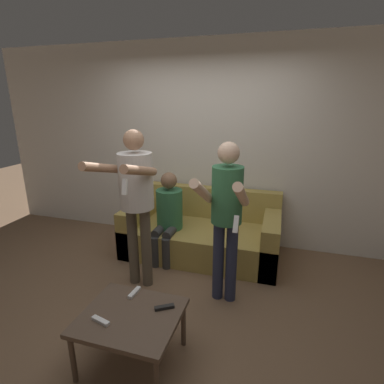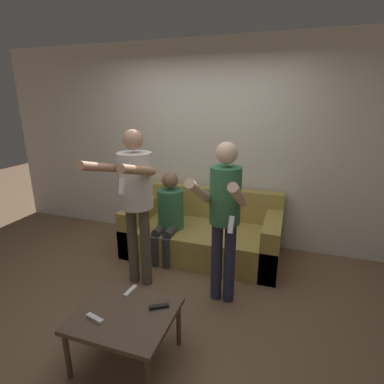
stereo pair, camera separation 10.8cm
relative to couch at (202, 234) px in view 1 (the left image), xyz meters
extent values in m
plane|color=brown|center=(-0.10, -1.17, -0.27)|extent=(14.00, 14.00, 0.00)
cube|color=silver|center=(-0.10, 0.49, 1.08)|extent=(6.40, 0.06, 2.70)
cube|color=#AD9347|center=(0.00, -0.05, -0.08)|extent=(1.94, 0.94, 0.38)
cube|color=#AD9347|center=(0.00, 0.34, 0.33)|extent=(1.94, 0.16, 0.42)
cube|color=#AD9347|center=(-0.87, -0.05, 0.04)|extent=(0.20, 0.94, 0.62)
cube|color=#AD9347|center=(0.87, -0.05, 0.04)|extent=(0.20, 0.94, 0.62)
cylinder|color=brown|center=(-0.54, -0.87, 0.18)|extent=(0.11, 0.11, 0.88)
cylinder|color=brown|center=(-0.38, -0.87, 0.18)|extent=(0.11, 0.11, 0.88)
cylinder|color=silver|center=(-0.46, -0.87, 0.90)|extent=(0.34, 0.34, 0.57)
sphere|color=#A87A5B|center=(-0.46, -0.87, 1.31)|extent=(0.20, 0.20, 0.20)
cylinder|color=#A87A5B|center=(-0.65, -1.15, 1.08)|extent=(0.08, 0.58, 0.22)
cylinder|color=#A87A5B|center=(-0.27, -1.15, 1.08)|extent=(0.08, 0.58, 0.22)
cube|color=white|center=(-0.27, -1.43, 1.01)|extent=(0.04, 0.06, 0.13)
cylinder|color=#282D47|center=(0.40, -0.87, 0.15)|extent=(0.11, 0.11, 0.84)
cylinder|color=#282D47|center=(0.53, -0.87, 0.15)|extent=(0.11, 0.11, 0.84)
cylinder|color=#337047|center=(0.46, -0.87, 0.84)|extent=(0.29, 0.29, 0.53)
sphere|color=beige|center=(0.46, -0.87, 1.23)|extent=(0.20, 0.20, 0.20)
cylinder|color=beige|center=(0.30, -1.14, 0.93)|extent=(0.08, 0.57, 0.36)
cylinder|color=beige|center=(0.63, -1.14, 0.93)|extent=(0.08, 0.57, 0.36)
cube|color=white|center=(0.63, -1.41, 0.78)|extent=(0.04, 0.09, 0.13)
cylinder|color=#383838|center=(-0.45, -0.50, -0.08)|extent=(0.11, 0.11, 0.38)
cylinder|color=#383838|center=(-0.31, -0.50, -0.08)|extent=(0.11, 0.11, 0.38)
cylinder|color=#383838|center=(-0.45, -0.34, 0.14)|extent=(0.11, 0.32, 0.11)
cylinder|color=#383838|center=(-0.31, -0.34, 0.14)|extent=(0.11, 0.32, 0.11)
cylinder|color=#337047|center=(-0.38, -0.18, 0.37)|extent=(0.33, 0.33, 0.50)
sphere|color=brown|center=(-0.38, -0.18, 0.74)|extent=(0.20, 0.20, 0.20)
cube|color=brown|center=(-0.06, -1.85, 0.15)|extent=(0.72, 0.63, 0.04)
cylinder|color=brown|center=(-0.38, -2.12, -0.07)|extent=(0.04, 0.04, 0.39)
cylinder|color=brown|center=(0.26, -2.12, -0.07)|extent=(0.04, 0.04, 0.39)
cylinder|color=brown|center=(-0.38, -1.57, -0.07)|extent=(0.04, 0.04, 0.39)
cylinder|color=brown|center=(0.26, -1.57, -0.07)|extent=(0.04, 0.04, 0.39)
cube|color=white|center=(-0.22, -1.98, 0.18)|extent=(0.15, 0.07, 0.02)
cube|color=black|center=(0.16, -1.71, 0.18)|extent=(0.15, 0.11, 0.02)
cube|color=white|center=(-0.14, -1.61, 0.18)|extent=(0.05, 0.15, 0.02)
camera|label=1|loc=(0.90, -3.48, 1.67)|focal=28.00mm
camera|label=2|loc=(1.01, -3.44, 1.67)|focal=28.00mm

